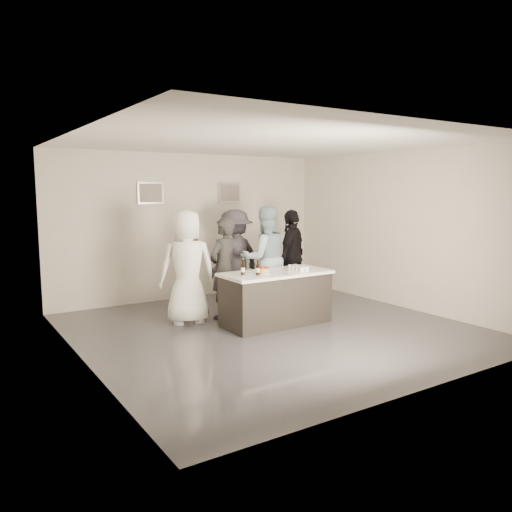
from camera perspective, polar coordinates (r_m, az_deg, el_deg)
name	(u,v)px	position (r m, az deg, el deg)	size (l,w,h in m)	color
floor	(272,329)	(8.27, 1.90, -8.31)	(6.00, 6.00, 0.00)	#3D3D42
ceiling	(273,142)	(7.99, 1.99, 12.86)	(6.00, 6.00, 0.00)	white
wall_back	(192,226)	(10.59, -7.36, 3.39)	(6.00, 0.04, 3.00)	silver
wall_front	(428,260)	(5.80, 19.08, -0.43)	(6.00, 0.04, 3.00)	silver
wall_left	(80,250)	(6.76, -19.46, 0.64)	(0.04, 6.00, 3.00)	silver
wall_right	(401,230)	(10.00, 16.23, 2.90)	(0.04, 6.00, 3.00)	silver
picture_left	(150,193)	(10.18, -11.97, 7.06)	(0.54, 0.04, 0.44)	#B2B2B7
picture_right	(229,193)	(10.95, -3.07, 7.24)	(0.54, 0.04, 0.44)	#B2B2B7
bar_counter	(276,298)	(8.45, 2.29, -4.82)	(1.86, 0.86, 0.90)	white
cake	(264,271)	(8.16, 0.89, -1.78)	(0.19, 0.19, 0.08)	orange
beer_bottle_a	(243,267)	(8.04, -1.51, -1.26)	(0.07, 0.07, 0.26)	black
beer_bottle_b	(258,267)	(7.99, 0.21, -1.30)	(0.07, 0.07, 0.26)	black
tumbler_cluster	(299,268)	(8.54, 4.88, -1.37)	(0.19, 0.40, 0.08)	gold
candles	(272,275)	(8.03, 1.88, -2.19)	(0.24, 0.08, 0.01)	pink
person_main_black	(224,268)	(8.80, -3.70, -1.41)	(0.65, 0.43, 1.78)	black
person_main_blue	(265,258)	(9.37, 1.05, -0.29)	(0.95, 0.74, 1.96)	#97B8C6
person_guest_left	(187,267)	(8.50, -7.86, -1.27)	(0.94, 0.61, 1.93)	white
person_guest_right	(292,256)	(10.07, 4.13, -0.01)	(1.10, 0.46, 1.87)	black
person_guest_back	(235,258)	(9.78, -2.43, -0.19)	(1.22, 0.70, 1.88)	#332F38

